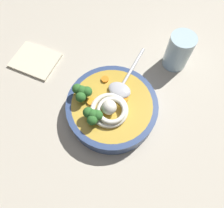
{
  "coord_description": "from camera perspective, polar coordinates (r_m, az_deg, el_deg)",
  "views": [
    {
      "loc": [
        5.02,
        -22.56,
        55.71
      ],
      "look_at": [
        3.03,
        -0.03,
        8.08
      ],
      "focal_mm": 33.33,
      "sensor_mm": 36.0,
      "label": 1
    }
  ],
  "objects": [
    {
      "name": "soup_spoon",
      "position": [
        0.54,
        2.74,
        5.02
      ],
      "size": [
        9.81,
        17.17,
        1.6
      ],
      "rotation": [
        0.0,
        0.0,
        1.17
      ],
      "color": "#B7B7BC",
      "rests_on": "soup_bowl"
    },
    {
      "name": "folded_napkin",
      "position": [
        0.7,
        -20.34,
        11.15
      ],
      "size": [
        16.06,
        14.21,
        0.8
      ],
      "primitive_type": "cube",
      "rotation": [
        0.0,
        0.0,
        -0.32
      ],
      "color": "beige",
      "rests_on": "table_slab"
    },
    {
      "name": "carrot_slice_right",
      "position": [
        0.53,
        -5.87,
        0.15
      ],
      "size": [
        2.02,
        2.02,
        0.6
      ],
      "primitive_type": "cylinder",
      "color": "orange",
      "rests_on": "soup_bowl"
    },
    {
      "name": "broccoli_floret_left",
      "position": [
        0.52,
        -8.29,
        3.34
      ],
      "size": [
        5.11,
        4.4,
        4.04
      ],
      "color": "#7A9E60",
      "rests_on": "soup_bowl"
    },
    {
      "name": "noodle_pile",
      "position": [
        0.51,
        -0.62,
        -1.51
      ],
      "size": [
        10.51,
        10.3,
        4.22
      ],
      "color": "silver",
      "rests_on": "soup_bowl"
    },
    {
      "name": "broccoli_floret_beside_chili",
      "position": [
        0.49,
        -5.25,
        -3.17
      ],
      "size": [
        5.06,
        4.35,
        4.0
      ],
      "color": "#7A9E60",
      "rests_on": "soup_bowl"
    },
    {
      "name": "soup_bowl",
      "position": [
        0.55,
        0.0,
        -1.1
      ],
      "size": [
        23.69,
        23.69,
        5.07
      ],
      "color": "#334775",
      "rests_on": "table_slab"
    },
    {
      "name": "drinking_glass",
      "position": [
        0.64,
        17.77,
        13.59
      ],
      "size": [
        7.16,
        7.16,
        10.87
      ],
      "primitive_type": "cylinder",
      "color": "silver",
      "rests_on": "table_slab"
    },
    {
      "name": "table_slab",
      "position": [
        0.59,
        -2.94,
        -2.48
      ],
      "size": [
        111.98,
        111.98,
        3.01
      ],
      "primitive_type": "cube",
      "color": "#BCB29E",
      "rests_on": "ground"
    },
    {
      "name": "carrot_slice_center",
      "position": [
        0.53,
        3.17,
        1.43
      ],
      "size": [
        2.35,
        2.35,
        0.58
      ],
      "primitive_type": "cylinder",
      "color": "orange",
      "rests_on": "soup_bowl"
    },
    {
      "name": "carrot_slice_extra_b",
      "position": [
        0.56,
        -1.93,
        6.8
      ],
      "size": [
        2.01,
        2.01,
        0.58
      ],
      "primitive_type": "cylinder",
      "color": "orange",
      "rests_on": "soup_bowl"
    }
  ]
}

